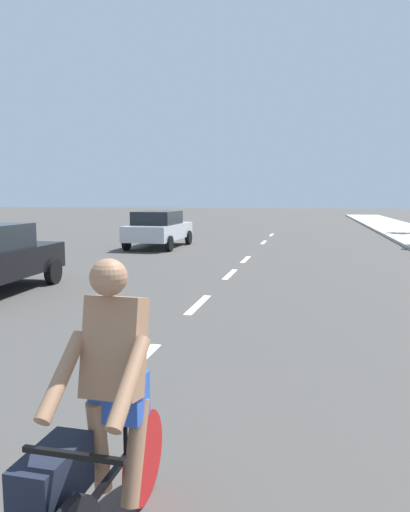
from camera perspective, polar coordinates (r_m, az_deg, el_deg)
name	(u,v)px	position (r m, az deg, el deg)	size (l,w,h in m)	color
ground_plane	(246,259)	(16.87, 4.88, -0.40)	(160.00, 160.00, 0.00)	#423F3D
lane_stripe_2	(134,365)	(6.44, -8.40, -12.70)	(0.16, 1.80, 0.01)	white
lane_stripe_3	(198,304)	(9.78, -0.81, -5.77)	(0.16, 1.80, 0.01)	white
lane_stripe_4	(230,274)	(13.57, 3.00, -2.18)	(0.16, 1.80, 0.01)	white
lane_stripe_5	(246,259)	(16.83, 4.86, -0.40)	(0.16, 1.80, 0.01)	white
lane_stripe_6	(264,242)	(23.30, 7.00, 1.63)	(0.16, 1.80, 0.01)	white
lane_stripe_7	(271,235)	(27.94, 7.91, 2.50)	(0.16, 1.80, 0.01)	white
cyclist	(101,426)	(3.06, -12.29, -19.11)	(0.62, 1.71, 1.82)	black
parked_car_silver	(159,228)	(20.84, -5.52, 3.33)	(2.06, 4.39, 1.57)	#B7BABF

